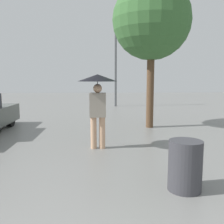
{
  "coord_description": "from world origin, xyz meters",
  "views": [
    {
      "loc": [
        0.6,
        -0.53,
        1.68
      ],
      "look_at": [
        0.93,
        5.37,
        0.89
      ],
      "focal_mm": 40.0,
      "sensor_mm": 36.0,
      "label": 1
    }
  ],
  "objects_px": {
    "pedestrian": "(98,92)",
    "tree": "(152,21)",
    "trash_bin": "(185,166)",
    "street_lamp": "(116,57)"
  },
  "relations": [
    {
      "from": "pedestrian",
      "to": "tree",
      "type": "height_order",
      "value": "tree"
    },
    {
      "from": "pedestrian",
      "to": "tree",
      "type": "relative_size",
      "value": 0.36
    },
    {
      "from": "pedestrian",
      "to": "tree",
      "type": "bearing_deg",
      "value": 55.03
    },
    {
      "from": "tree",
      "to": "trash_bin",
      "type": "relative_size",
      "value": 6.4
    },
    {
      "from": "tree",
      "to": "street_lamp",
      "type": "height_order",
      "value": "street_lamp"
    },
    {
      "from": "pedestrian",
      "to": "trash_bin",
      "type": "height_order",
      "value": "pedestrian"
    },
    {
      "from": "pedestrian",
      "to": "tree",
      "type": "distance_m",
      "value": 3.83
    },
    {
      "from": "pedestrian",
      "to": "street_lamp",
      "type": "relative_size",
      "value": 0.34
    },
    {
      "from": "tree",
      "to": "trash_bin",
      "type": "distance_m",
      "value": 5.9
    },
    {
      "from": "tree",
      "to": "trash_bin",
      "type": "height_order",
      "value": "tree"
    }
  ]
}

